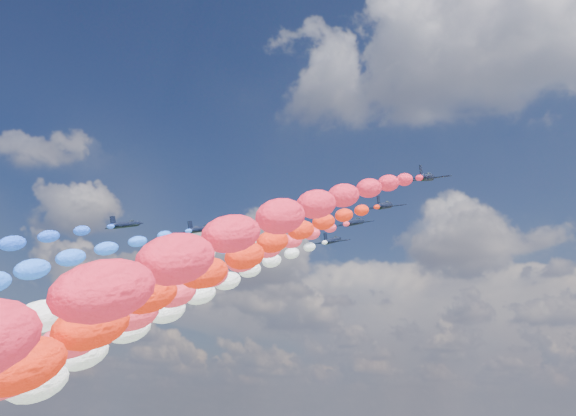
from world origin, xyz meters
The scene contains 14 objects.
jet_0 centered at (-34.91, -6.60, 91.43)m, with size 8.69×11.65×2.57m, color black, non-canonical shape.
jet_1 centered at (-22.28, 4.25, 91.43)m, with size 8.69×11.65×2.57m, color black, non-canonical shape.
jet_2 centered at (-9.86, 17.04, 91.43)m, with size 8.69×11.65×2.57m, color black, non-canonical shape.
trail_2 centered at (-9.86, -43.31, 66.03)m, with size 5.57×116.85×53.37m, color blue, non-canonical shape.
jet_3 centered at (-0.84, 11.89, 91.43)m, with size 8.69×11.65×2.57m, color black, non-canonical shape.
trail_3 centered at (-0.84, -48.46, 66.03)m, with size 5.57×116.85×53.37m, color white, non-canonical shape.
jet_4 centered at (0.14, 27.48, 91.43)m, with size 8.69×11.65×2.57m, color black, non-canonical shape.
trail_4 centered at (0.14, -32.87, 66.03)m, with size 5.57×116.85×53.37m, color silver, non-canonical shape.
jet_5 centered at (11.00, 14.37, 91.43)m, with size 8.69×11.65×2.57m, color black, non-canonical shape.
trail_5 centered at (11.00, -45.98, 66.03)m, with size 5.57×116.85×53.37m, color #E8293F, non-canonical shape.
jet_6 centered at (21.15, 5.29, 91.43)m, with size 8.69×11.65×2.57m, color black, non-canonical shape.
trail_6 centered at (21.15, -55.06, 66.03)m, with size 5.57×116.85×53.37m, color red, non-canonical shape.
jet_7 centered at (33.64, -8.02, 91.43)m, with size 8.69×11.65×2.57m, color black, non-canonical shape.
trail_7 centered at (33.64, -68.37, 66.03)m, with size 5.57×116.85×53.37m, color red, non-canonical shape.
Camera 1 is at (65.22, -124.83, 50.80)m, focal length 44.09 mm.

